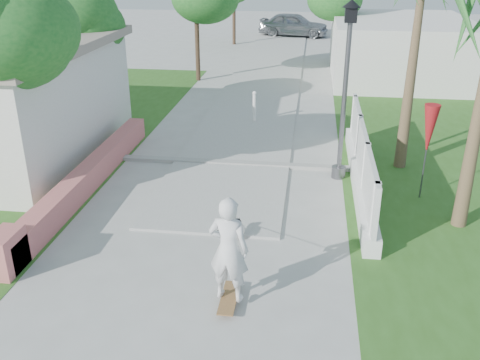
% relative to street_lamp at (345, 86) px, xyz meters
% --- Properties ---
extents(ground, '(90.00, 90.00, 0.00)m').
position_rel_street_lamp_xyz_m(ground, '(-2.90, -5.50, -2.43)').
color(ground, '#B7B7B2').
rests_on(ground, ground).
extents(path_strip, '(3.20, 36.00, 0.06)m').
position_rel_street_lamp_xyz_m(path_strip, '(-2.90, 14.50, -2.40)').
color(path_strip, '#B7B7B2').
rests_on(path_strip, ground).
extents(curb, '(6.50, 0.25, 0.10)m').
position_rel_street_lamp_xyz_m(curb, '(-2.90, 0.50, -2.38)').
color(curb, '#999993').
rests_on(curb, ground).
extents(grass_left, '(8.00, 20.00, 0.01)m').
position_rel_street_lamp_xyz_m(grass_left, '(-9.90, 2.50, -2.42)').
color(grass_left, '#315D1D').
rests_on(grass_left, ground).
extents(grass_right, '(8.00, 20.00, 0.01)m').
position_rel_street_lamp_xyz_m(grass_right, '(4.10, 2.50, -2.42)').
color(grass_right, '#315D1D').
rests_on(grass_right, ground).
extents(pink_wall, '(0.45, 8.20, 0.80)m').
position_rel_street_lamp_xyz_m(pink_wall, '(-6.20, -1.95, -2.11)').
color(pink_wall, '#C56865').
rests_on(pink_wall, ground).
extents(lattice_fence, '(0.35, 7.00, 1.50)m').
position_rel_street_lamp_xyz_m(lattice_fence, '(0.50, -0.50, -1.88)').
color(lattice_fence, white).
rests_on(lattice_fence, ground).
extents(building_right, '(6.00, 8.00, 2.60)m').
position_rel_street_lamp_xyz_m(building_right, '(3.10, 12.50, -1.13)').
color(building_right, silver).
rests_on(building_right, ground).
extents(street_lamp, '(0.44, 0.44, 4.44)m').
position_rel_street_lamp_xyz_m(street_lamp, '(0.00, 0.00, 0.00)').
color(street_lamp, '#59595E').
rests_on(street_lamp, ground).
extents(bollard, '(0.14, 0.14, 1.09)m').
position_rel_street_lamp_xyz_m(bollard, '(-2.70, 4.50, -1.84)').
color(bollard, white).
rests_on(bollard, ground).
extents(patio_umbrella, '(0.36, 0.36, 2.30)m').
position_rel_street_lamp_xyz_m(patio_umbrella, '(1.90, -1.00, -0.74)').
color(patio_umbrella, '#59595E').
rests_on(patio_umbrella, ground).
extents(tree_left_mid, '(3.20, 3.20, 4.85)m').
position_rel_street_lamp_xyz_m(tree_left_mid, '(-8.38, 2.98, 1.07)').
color(tree_left_mid, '#4C3826').
rests_on(tree_left_mid, ground).
extents(skateboarder, '(0.74, 2.89, 1.97)m').
position_rel_street_lamp_xyz_m(skateboarder, '(-2.09, -5.26, -1.49)').
color(skateboarder, olive).
rests_on(skateboarder, ground).
extents(dog, '(0.35, 0.53, 0.38)m').
position_rel_street_lamp_xyz_m(dog, '(-2.16, -3.49, -2.22)').
color(dog, silver).
rests_on(dog, ground).
extents(parked_car, '(4.81, 2.48, 1.56)m').
position_rel_street_lamp_xyz_m(parked_car, '(-2.18, 24.21, -1.64)').
color(parked_car, '#AEB2B6').
rests_on(parked_car, ground).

